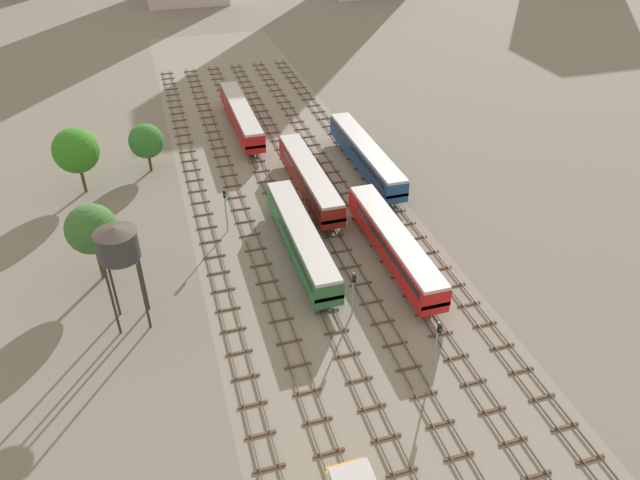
# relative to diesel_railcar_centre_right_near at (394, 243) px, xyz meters

# --- Properties ---
(ground_plane) EXTENTS (480.00, 480.00, 0.00)m
(ground_plane) POSITION_rel_diesel_railcar_centre_right_near_xyz_m (-6.74, 7.00, -2.60)
(ground_plane) COLOR slate
(ballast_bed) EXTENTS (26.45, 176.00, 0.01)m
(ballast_bed) POSITION_rel_diesel_railcar_centre_right_near_xyz_m (-6.74, 7.00, -2.59)
(ballast_bed) COLOR gray
(ballast_bed) RESTS_ON ground
(track_far_left) EXTENTS (2.40, 126.00, 0.29)m
(track_far_left) POSITION_rel_diesel_railcar_centre_right_near_xyz_m (-17.96, 8.00, -2.46)
(track_far_left) COLOR #47382D
(track_far_left) RESTS_ON ground
(track_left) EXTENTS (2.40, 126.00, 0.29)m
(track_left) POSITION_rel_diesel_railcar_centre_right_near_xyz_m (-13.47, 8.00, -2.46)
(track_left) COLOR #47382D
(track_left) RESTS_ON ground
(track_centre_left) EXTENTS (2.40, 126.00, 0.29)m
(track_centre_left) POSITION_rel_diesel_railcar_centre_right_near_xyz_m (-8.98, 8.00, -2.46)
(track_centre_left) COLOR #47382D
(track_centre_left) RESTS_ON ground
(track_centre) EXTENTS (2.40, 126.00, 0.29)m
(track_centre) POSITION_rel_diesel_railcar_centre_right_near_xyz_m (-4.49, 8.00, -2.46)
(track_centre) COLOR #47382D
(track_centre) RESTS_ON ground
(track_centre_right) EXTENTS (2.40, 126.00, 0.29)m
(track_centre_right) POSITION_rel_diesel_railcar_centre_right_near_xyz_m (-0.00, 8.00, -2.46)
(track_centre_right) COLOR #47382D
(track_centre_right) RESTS_ON ground
(track_right) EXTENTS (2.40, 126.00, 0.29)m
(track_right) POSITION_rel_diesel_railcar_centre_right_near_xyz_m (4.49, 8.00, -2.46)
(track_right) COLOR #47382D
(track_right) RESTS_ON ground
(diesel_railcar_centre_right_near) EXTENTS (2.96, 20.50, 3.80)m
(diesel_railcar_centre_right_near) POSITION_rel_diesel_railcar_centre_right_near_xyz_m (0.00, 0.00, 0.00)
(diesel_railcar_centre_right_near) COLOR red
(diesel_railcar_centre_right_near) RESTS_ON ground
(diesel_railcar_centre_left_mid) EXTENTS (2.96, 20.50, 3.80)m
(diesel_railcar_centre_left_mid) POSITION_rel_diesel_railcar_centre_right_near_xyz_m (-8.98, 3.74, 0.00)
(diesel_railcar_centre_left_mid) COLOR #286638
(diesel_railcar_centre_left_mid) RESTS_ON ground
(diesel_railcar_centre_midfar) EXTENTS (2.96, 20.50, 3.80)m
(diesel_railcar_centre_midfar) POSITION_rel_diesel_railcar_centre_right_near_xyz_m (-4.49, 16.36, 0.00)
(diesel_railcar_centre_midfar) COLOR maroon
(diesel_railcar_centre_midfar) RESTS_ON ground
(passenger_coach_right_far) EXTENTS (2.96, 22.00, 3.80)m
(passenger_coach_right_far) POSITION_rel_diesel_railcar_centre_right_near_xyz_m (4.49, 20.56, 0.02)
(passenger_coach_right_far) COLOR #194C8C
(passenger_coach_right_far) RESTS_ON ground
(passenger_coach_centre_left_farther) EXTENTS (2.96, 22.00, 3.80)m
(passenger_coach_centre_left_farther) POSITION_rel_diesel_railcar_centre_right_near_xyz_m (-8.98, 38.74, 0.02)
(passenger_coach_centre_left_farther) COLOR red
(passenger_coach_centre_left_farther) RESTS_ON ground
(water_tower) EXTENTS (3.73, 3.73, 10.37)m
(water_tower) POSITION_rel_diesel_railcar_centre_right_near_xyz_m (-26.56, -1.49, 6.04)
(water_tower) COLOR #2D2826
(water_tower) RESTS_ON ground
(signal_post_nearest) EXTENTS (0.28, 0.47, 4.79)m
(signal_post_nearest) POSITION_rel_diesel_railcar_centre_right_near_xyz_m (-6.74, -6.41, 0.48)
(signal_post_nearest) COLOR gray
(signal_post_nearest) RESTS_ON ground
(signal_post_near) EXTENTS (0.28, 0.47, 5.44)m
(signal_post_near) POSITION_rel_diesel_railcar_centre_right_near_xyz_m (-15.72, 11.20, 0.86)
(signal_post_near) COLOR gray
(signal_post_near) RESTS_ON ground
(signal_post_mid) EXTENTS (0.28, 0.47, 4.75)m
(signal_post_mid) POSITION_rel_diesel_railcar_centre_right_near_xyz_m (-2.25, -14.63, 0.45)
(signal_post_mid) COLOR gray
(signal_post_mid) RESTS_ON ground
(lineside_tree_1) EXTENTS (4.59, 4.59, 6.63)m
(lineside_tree_1) POSITION_rel_diesel_railcar_centre_right_near_xyz_m (-23.27, 29.23, 1.73)
(lineside_tree_1) COLOR #4C331E
(lineside_tree_1) RESTS_ON ground
(lineside_tree_2) EXTENTS (5.61, 5.61, 8.57)m
(lineside_tree_2) POSITION_rel_diesel_railcar_centre_right_near_xyz_m (-31.63, 25.61, 3.15)
(lineside_tree_2) COLOR #4C331E
(lineside_tree_2) RESTS_ON ground
(lineside_tree_3) EXTENTS (5.04, 5.04, 8.44)m
(lineside_tree_3) POSITION_rel_diesel_railcar_centre_right_near_xyz_m (-29.39, 6.29, 3.30)
(lineside_tree_3) COLOR #4C331E
(lineside_tree_3) RESTS_ON ground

